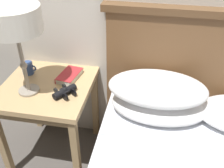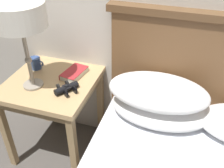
% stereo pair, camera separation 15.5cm
% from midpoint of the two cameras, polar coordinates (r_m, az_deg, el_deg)
% --- Properties ---
extents(nightstand, '(0.58, 0.58, 0.64)m').
position_cam_midpoint_polar(nightstand, '(1.83, -10.52, -1.57)').
color(nightstand, tan).
rests_on(nightstand, ground_plane).
extents(table_lamp, '(0.30, 0.30, 0.54)m').
position_cam_midpoint_polar(table_lamp, '(1.55, -16.79, 13.62)').
color(table_lamp, gray).
rests_on(table_lamp, nightstand).
extents(book_on_nightstand, '(0.15, 0.21, 0.04)m').
position_cam_midpoint_polar(book_on_nightstand, '(1.81, -5.85, 2.32)').
color(book_on_nightstand, silver).
rests_on(book_on_nightstand, nightstand).
extents(binoculars_pair, '(0.16, 0.16, 0.05)m').
position_cam_midpoint_polar(binoculars_pair, '(1.66, -7.25, -1.04)').
color(binoculars_pair, black).
rests_on(binoculars_pair, nightstand).
extents(coffee_mug, '(0.10, 0.08, 0.08)m').
position_cam_midpoint_polar(coffee_mug, '(1.93, -14.10, 4.36)').
color(coffee_mug, '#334C84').
rests_on(coffee_mug, nightstand).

